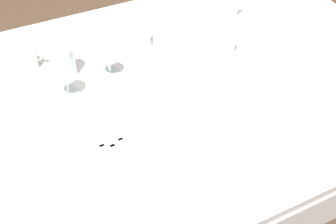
# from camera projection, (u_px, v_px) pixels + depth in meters

# --- Properties ---
(ground_plane) EXTENTS (6.00, 6.00, 0.00)m
(ground_plane) POSITION_uv_depth(u_px,v_px,m) (160.00, 205.00, 1.82)
(ground_plane) COLOR #4C3828
(dining_table) EXTENTS (1.80, 1.11, 0.74)m
(dining_table) POSITION_uv_depth(u_px,v_px,m) (158.00, 105.00, 1.34)
(dining_table) COLOR white
(dining_table) RESTS_ON ground
(dinner_plate) EXTENTS (0.26, 0.26, 0.02)m
(dinner_plate) POSITION_uv_depth(u_px,v_px,m) (186.00, 142.00, 1.11)
(dinner_plate) COLOR white
(dinner_plate) RESTS_ON dining_table
(fork_outer) EXTENTS (0.02, 0.22, 0.00)m
(fork_outer) POSITION_uv_depth(u_px,v_px,m) (129.00, 155.00, 1.09)
(fork_outer) COLOR beige
(fork_outer) RESTS_ON dining_table
(fork_inner) EXTENTS (0.02, 0.21, 0.00)m
(fork_inner) POSITION_uv_depth(u_px,v_px,m) (119.00, 162.00, 1.07)
(fork_inner) COLOR beige
(fork_inner) RESTS_ON dining_table
(fork_salad) EXTENTS (0.03, 0.23, 0.00)m
(fork_salad) POSITION_uv_depth(u_px,v_px,m) (109.00, 163.00, 1.07)
(fork_salad) COLOR beige
(fork_salad) RESTS_ON dining_table
(dinner_knife) EXTENTS (0.03, 0.22, 0.00)m
(dinner_knife) POSITION_uv_depth(u_px,v_px,m) (232.00, 122.00, 1.17)
(dinner_knife) COLOR beige
(dinner_knife) RESTS_ON dining_table
(spoon_soup) EXTENTS (0.03, 0.21, 0.01)m
(spoon_soup) POSITION_uv_depth(u_px,v_px,m) (234.00, 114.00, 1.20)
(spoon_soup) COLOR beige
(spoon_soup) RESTS_ON dining_table
(spoon_dessert) EXTENTS (0.03, 0.22, 0.01)m
(spoon_dessert) POSITION_uv_depth(u_px,v_px,m) (243.00, 109.00, 1.21)
(spoon_dessert) COLOR beige
(spoon_dessert) RESTS_ON dining_table
(spoon_tea) EXTENTS (0.03, 0.22, 0.01)m
(spoon_tea) POSITION_uv_depth(u_px,v_px,m) (252.00, 109.00, 1.21)
(spoon_tea) COLOR beige
(spoon_tea) RESTS_ON dining_table
(saucer_left) EXTENTS (0.14, 0.14, 0.01)m
(saucer_left) POSITION_uv_depth(u_px,v_px,m) (27.00, 68.00, 1.35)
(saucer_left) COLOR white
(saucer_left) RESTS_ON dining_table
(coffee_cup_left) EXTENTS (0.11, 0.09, 0.06)m
(coffee_cup_left) POSITION_uv_depth(u_px,v_px,m) (24.00, 60.00, 1.32)
(coffee_cup_left) COLOR white
(coffee_cup_left) RESTS_ON saucer_left
(saucer_right) EXTENTS (0.12, 0.12, 0.01)m
(saucer_right) POSITION_uv_depth(u_px,v_px,m) (227.00, 16.00, 1.58)
(saucer_right) COLOR white
(saucer_right) RESTS_ON dining_table
(coffee_cup_right) EXTENTS (0.11, 0.08, 0.07)m
(coffee_cup_right) POSITION_uv_depth(u_px,v_px,m) (229.00, 7.00, 1.55)
(coffee_cup_right) COLOR white
(coffee_cup_right) RESTS_ON saucer_right
(saucer_far) EXTENTS (0.13, 0.13, 0.01)m
(saucer_far) POSITION_uv_depth(u_px,v_px,m) (223.00, 52.00, 1.41)
(saucer_far) COLOR white
(saucer_far) RESTS_ON dining_table
(coffee_cup_far) EXTENTS (0.10, 0.08, 0.06)m
(coffee_cup_far) POSITION_uv_depth(u_px,v_px,m) (224.00, 44.00, 1.39)
(coffee_cup_far) COLOR white
(coffee_cup_far) RESTS_ON saucer_far
(wine_glass_centre) EXTENTS (0.07, 0.07, 0.13)m
(wine_glass_centre) POSITION_uv_depth(u_px,v_px,m) (64.00, 71.00, 1.20)
(wine_glass_centre) COLOR silver
(wine_glass_centre) RESTS_ON dining_table
(wine_glass_left) EXTENTS (0.07, 0.07, 0.12)m
(wine_glass_left) POSITION_uv_depth(u_px,v_px,m) (108.00, 53.00, 1.28)
(wine_glass_left) COLOR silver
(wine_glass_left) RESTS_ON dining_table
(drink_tumbler) EXTENTS (0.07, 0.07, 0.10)m
(drink_tumbler) POSITION_uv_depth(u_px,v_px,m) (65.00, 61.00, 1.30)
(drink_tumbler) COLOR silver
(drink_tumbler) RESTS_ON dining_table
(napkin_folded) EXTENTS (0.06, 0.06, 0.17)m
(napkin_folded) POSITION_uv_depth(u_px,v_px,m) (143.00, 28.00, 1.38)
(napkin_folded) COLOR white
(napkin_folded) RESTS_ON dining_table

